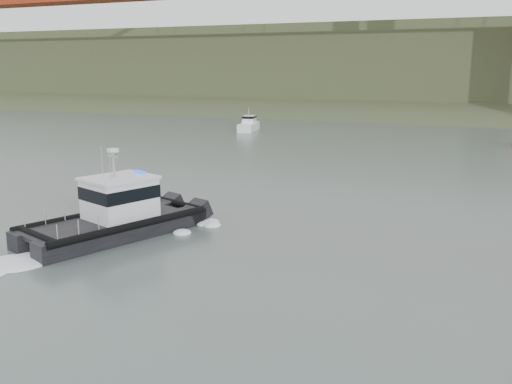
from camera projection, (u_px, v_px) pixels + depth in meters
ground at (224, 296)px, 21.78m from camera, size 400.00×400.00×0.00m
headlands at (460, 74)px, 133.15m from camera, size 500.00×105.36×27.12m
patrol_boat at (116, 213)px, 29.49m from camera, size 6.61×10.30×4.70m
motorboat at (249, 125)px, 78.75m from camera, size 3.10×6.15×3.23m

